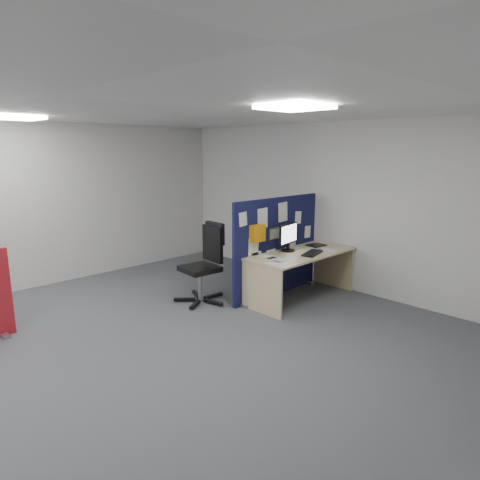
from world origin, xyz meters
TOP-DOWN VIEW (x-y plane):
  - floor at (0.00, 0.00)m, footprint 9.00×9.00m
  - ceiling at (0.00, 0.00)m, footprint 9.00×7.00m
  - wall_right at (4.50, 0.00)m, footprint 0.02×7.00m
  - ceiling_lights at (0.33, 0.67)m, footprint 4.10×4.10m
  - navy_divider at (3.46, 0.47)m, footprint 1.87×0.30m
  - main_desk at (3.58, 0.11)m, footprint 1.82×0.81m
  - monitor_main at (3.50, 0.26)m, footprint 0.49×0.20m
  - keyboard at (3.61, -0.11)m, footprint 0.48×0.29m
  - mouse at (3.86, -0.04)m, footprint 0.11×0.09m
  - paper_tray at (4.13, 0.18)m, footprint 0.30×0.24m
  - office_chair at (2.49, 1.01)m, footprint 0.76×0.78m
  - desk_papers at (3.31, 0.09)m, footprint 1.39×0.85m

SIDE VIEW (x-z plane):
  - floor at x=0.00m, z-range 0.00..0.00m
  - main_desk at x=3.58m, z-range 0.20..0.93m
  - office_chair at x=2.49m, z-range 0.08..1.25m
  - desk_papers at x=3.31m, z-range 0.73..0.73m
  - paper_tray at x=4.13m, z-range 0.73..0.74m
  - keyboard at x=3.61m, z-range 0.73..0.75m
  - mouse at x=3.86m, z-range 0.73..0.76m
  - navy_divider at x=3.46m, z-range 0.01..1.54m
  - monitor_main at x=3.50m, z-range 0.75..1.18m
  - wall_right at x=4.50m, z-range 0.00..2.70m
  - ceiling_lights at x=0.33m, z-range 2.65..2.69m
  - ceiling at x=0.00m, z-range 2.69..2.71m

